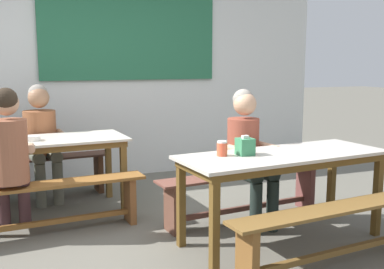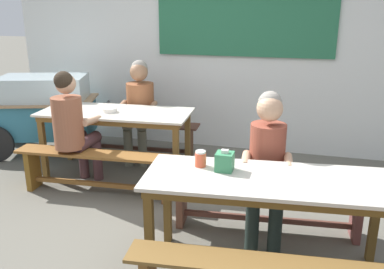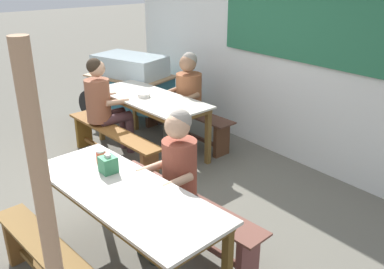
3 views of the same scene
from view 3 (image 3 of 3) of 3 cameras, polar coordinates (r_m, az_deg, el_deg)
name	(u,v)px [view 3 (image 3 of 3)]	position (r m, az deg, el deg)	size (l,w,h in m)	color
ground_plane	(116,208)	(4.48, -10.36, -9.83)	(40.00, 40.00, 0.00)	#635F55
backdrop_wall	(281,42)	(5.40, 12.07, 12.32)	(6.03, 0.23, 2.77)	silver
dining_table_far	(150,102)	(5.44, -5.79, 4.38)	(1.77, 0.83, 0.76)	beige
dining_table_near	(125,199)	(3.28, -9.18, -8.67)	(1.85, 0.84, 0.76)	beige
bench_far_back	(184,120)	(5.92, -1.08, 2.03)	(1.73, 0.41, 0.46)	#4E3025
bench_far_front	(113,141)	(5.27, -10.75, -0.85)	(1.76, 0.37, 0.46)	brown
bench_near_back	(182,212)	(3.79, -1.43, -10.58)	(1.78, 0.44, 0.46)	brown
food_cart	(130,82)	(6.74, -8.45, 7.08)	(1.76, 1.22, 1.04)	teal
person_left_back_turned	(104,102)	(5.38, -11.94, 4.39)	(0.42, 0.58, 1.31)	#4D3034
person_right_near_table	(173,172)	(3.54, -2.68, -5.16)	(0.44, 0.58, 1.26)	#1E2925
person_center_facing	(186,92)	(5.66, -0.87, 5.80)	(0.50, 0.58, 1.27)	#646757
tissue_box	(108,164)	(3.49, -11.39, -4.02)	(0.13, 0.13, 0.16)	#368154
condiment_jar	(101,157)	(3.66, -12.33, -2.97)	(0.09, 0.09, 0.12)	#DD5234
soup_bowl	(144,95)	(5.42, -6.59, 5.38)	(0.16, 0.16, 0.05)	silver
wooden_support_post	(53,262)	(2.16, -18.41, -16.21)	(0.08, 0.08, 2.11)	tan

